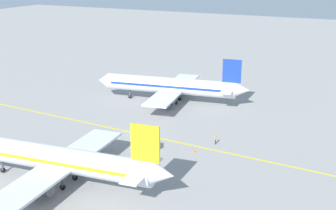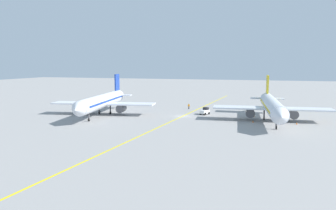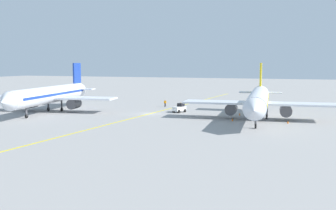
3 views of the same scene
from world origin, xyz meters
name	(u,v)px [view 3 (image 3 of 3)]	position (x,y,z in m)	size (l,w,h in m)	color
ground_plane	(150,114)	(0.00, 0.00, 0.00)	(400.00, 400.00, 0.00)	gray
apron_yellow_centreline	(150,114)	(0.00, 0.00, 0.00)	(0.40, 120.00, 0.01)	yellow
airplane_at_gate	(258,100)	(-22.42, 1.16, 3.71)	(28.37, 35.55, 10.60)	silver
airplane_adjacent_stand	(51,95)	(21.23, 4.41, 3.71)	(28.47, 35.47, 10.60)	silver
baggage_tug_white	(179,108)	(-5.06, -4.59, 0.90)	(2.61, 3.34, 2.11)	white
ground_crew_worker	(165,103)	(1.67, -13.68, 0.91)	(0.57, 0.30, 1.68)	#23232D
traffic_cone_near_nose	(240,114)	(-18.12, -4.11, 0.28)	(0.32, 0.32, 0.55)	orange
traffic_cone_mid_apron	(232,120)	(-18.27, 4.34, 0.28)	(0.32, 0.32, 0.55)	orange
traffic_cone_by_wingtip	(288,122)	(-27.99, 3.79, 0.28)	(0.32, 0.32, 0.55)	orange
traffic_cone_far_edge	(183,107)	(-3.45, -11.87, 0.28)	(0.32, 0.32, 0.55)	orange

